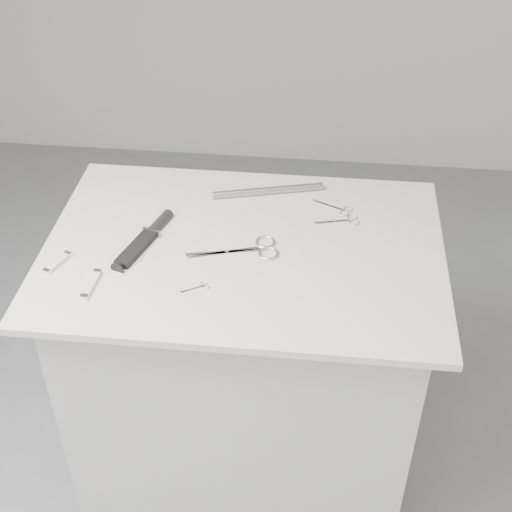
# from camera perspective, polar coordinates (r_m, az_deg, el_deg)

# --- Properties ---
(ground) EXTENTS (4.00, 4.00, 0.01)m
(ground) POSITION_cam_1_polar(r_m,az_deg,el_deg) (2.46, -0.76, -16.57)
(ground) COLOR slate
(ground) RESTS_ON ground
(plinth) EXTENTS (0.90, 0.60, 0.90)m
(plinth) POSITION_cam_1_polar(r_m,az_deg,el_deg) (2.10, -0.87, -9.44)
(plinth) COLOR #B6B6B3
(plinth) RESTS_ON ground
(display_board) EXTENTS (1.00, 0.70, 0.02)m
(display_board) POSITION_cam_1_polar(r_m,az_deg,el_deg) (1.79, -1.00, 0.50)
(display_board) COLOR beige
(display_board) RESTS_ON plinth
(large_shears) EXTENTS (0.23, 0.12, 0.01)m
(large_shears) POSITION_cam_1_polar(r_m,az_deg,el_deg) (1.77, -0.27, 0.54)
(large_shears) COLOR silver
(large_shears) RESTS_ON display_board
(embroidery_scissors_a) EXTENTS (0.12, 0.06, 0.00)m
(embroidery_scissors_a) POSITION_cam_1_polar(r_m,az_deg,el_deg) (1.88, 7.12, 2.82)
(embroidery_scissors_a) COLOR silver
(embroidery_scissors_a) RESTS_ON display_board
(embroidery_scissors_b) EXTENTS (0.11, 0.07, 0.00)m
(embroidery_scissors_b) POSITION_cam_1_polar(r_m,az_deg,el_deg) (1.93, 6.62, 3.78)
(embroidery_scissors_b) COLOR silver
(embroidery_scissors_b) RESTS_ON display_board
(tiny_scissors) EXTENTS (0.07, 0.05, 0.00)m
(tiny_scissors) POSITION_cam_1_polar(r_m,az_deg,el_deg) (1.67, -4.65, -2.53)
(tiny_scissors) COLOR silver
(tiny_scissors) RESTS_ON display_board
(sheathed_knife) EXTENTS (0.11, 0.24, 0.03)m
(sheathed_knife) POSITION_cam_1_polar(r_m,az_deg,el_deg) (1.82, -8.69, 1.57)
(sheathed_knife) COLOR black
(sheathed_knife) RESTS_ON display_board
(pocket_knife_a) EXTENTS (0.03, 0.10, 0.01)m
(pocket_knife_a) POSITION_cam_1_polar(r_m,az_deg,el_deg) (1.71, -13.05, -2.20)
(pocket_knife_a) COLOR beige
(pocket_knife_a) RESTS_ON display_board
(pocket_knife_b) EXTENTS (0.05, 0.09, 0.01)m
(pocket_knife_b) POSITION_cam_1_polar(r_m,az_deg,el_deg) (1.79, -15.59, -0.51)
(pocket_knife_b) COLOR beige
(pocket_knife_b) RESTS_ON display_board
(metal_rail) EXTENTS (0.30, 0.10, 0.02)m
(metal_rail) POSITION_cam_1_polar(r_m,az_deg,el_deg) (1.97, 0.98, 5.25)
(metal_rail) COLOR gray
(metal_rail) RESTS_ON display_board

